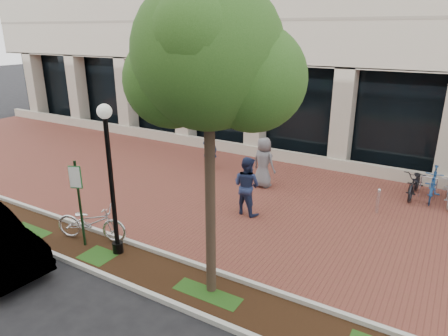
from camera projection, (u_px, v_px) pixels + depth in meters
The scene contains 13 objects.
ground at pixel (243, 197), 14.14m from camera, with size 120.00×120.00×0.00m, color black.
brick_plaza at pixel (243, 197), 14.14m from camera, with size 40.00×9.00×0.01m, color brown.
planting_strip at pixel (144, 269), 9.87m from camera, with size 40.00×1.50×0.01m, color black.
curb_plaza_side at pixel (163, 253), 10.46m from camera, with size 40.00×0.12×0.12m, color beige.
curb_street_side at pixel (122, 283), 9.24m from camera, with size 40.00×0.12×0.12m, color beige.
parking_sign at pixel (78, 193), 10.44m from camera, with size 0.34×0.07×2.45m.
lamppost at pixel (110, 173), 9.88m from camera, with size 0.36×0.36×3.97m.
street_tree at pixel (211, 65), 7.46m from camera, with size 3.46×2.88×6.63m.
locked_bicycle at pixel (91, 222), 11.11m from camera, with size 0.72×2.06×1.08m, color silver.
pedestrian_left at pixel (210, 150), 16.75m from camera, with size 0.61×0.40×1.68m, color navy.
pedestrian_mid at pixel (247, 186), 12.59m from camera, with size 0.92×0.72×1.90m, color navy.
pedestrian_right at pixel (264, 162), 14.79m from camera, with size 0.93×0.60×1.90m, color slate.
bollard at pixel (378, 201), 12.77m from camera, with size 0.12×0.12×0.85m.
Camera 1 is at (6.03, -11.56, 5.61)m, focal length 32.00 mm.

